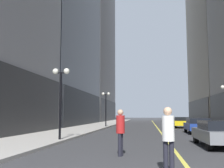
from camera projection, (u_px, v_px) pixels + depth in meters
ground_plane at (156, 126)px, 39.79m from camera, size 200.00×200.00×0.00m
sidewalk_left at (101, 125)px, 40.86m from camera, size 4.50×78.00×0.15m
sidewalk_right at (214, 125)px, 38.74m from camera, size 4.50×78.00×0.15m
lane_centre_stripe at (156, 126)px, 39.79m from camera, size 0.16×70.00×0.01m
building_left_far at (80, 32)px, 69.30m from camera, size 15.12×26.00×45.80m
building_right_far at (215, 0)px, 65.75m from camera, size 10.30×26.00×59.12m
car_grey at (219, 132)px, 13.52m from camera, size 1.92×4.62×1.32m
car_blue at (198, 125)px, 23.10m from camera, size 1.93×4.31×1.32m
car_yellow at (181, 122)px, 33.01m from camera, size 1.97×4.19×1.32m
pedestrian_in_red_jacket at (120, 128)px, 10.62m from camera, size 0.42×0.42×1.82m
pedestrian_in_white_shirt at (168, 134)px, 7.48m from camera, size 0.38×0.38×1.83m
street_lamp_left_near at (61, 87)px, 16.37m from camera, size 1.06×0.36×4.43m
street_lamp_left_far at (106, 102)px, 34.21m from camera, size 1.06×0.36×4.43m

